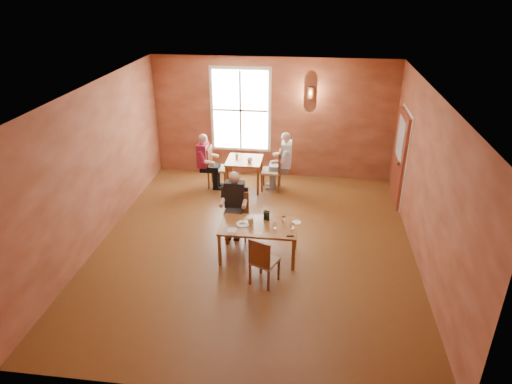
# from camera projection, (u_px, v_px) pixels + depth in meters

# --- Properties ---
(ground) EXTENTS (6.00, 7.00, 0.01)m
(ground) POSITION_uv_depth(u_px,v_px,m) (255.00, 245.00, 8.85)
(ground) COLOR brown
(ground) RESTS_ON ground
(wall_back) EXTENTS (6.00, 0.04, 3.00)m
(wall_back) POSITION_uv_depth(u_px,v_px,m) (273.00, 119.00, 11.32)
(wall_back) COLOR brown
(wall_back) RESTS_ON ground
(wall_front) EXTENTS (6.00, 0.04, 3.00)m
(wall_front) POSITION_uv_depth(u_px,v_px,m) (214.00, 299.00, 5.07)
(wall_front) COLOR brown
(wall_front) RESTS_ON ground
(wall_left) EXTENTS (0.04, 7.00, 3.00)m
(wall_left) POSITION_uv_depth(u_px,v_px,m) (96.00, 166.00, 8.54)
(wall_left) COLOR brown
(wall_left) RESTS_ON ground
(wall_right) EXTENTS (0.04, 7.00, 3.00)m
(wall_right) POSITION_uv_depth(u_px,v_px,m) (427.00, 183.00, 7.85)
(wall_right) COLOR brown
(wall_right) RESTS_ON ground
(ceiling) EXTENTS (6.00, 7.00, 0.04)m
(ceiling) POSITION_uv_depth(u_px,v_px,m) (254.00, 91.00, 7.55)
(ceiling) COLOR white
(ceiling) RESTS_ON wall_back
(window) EXTENTS (1.36, 0.10, 1.96)m
(window) POSITION_uv_depth(u_px,v_px,m) (241.00, 110.00, 11.28)
(window) COLOR white
(window) RESTS_ON wall_back
(door) EXTENTS (0.12, 1.04, 2.10)m
(door) POSITION_uv_depth(u_px,v_px,m) (399.00, 159.00, 10.11)
(door) COLOR maroon
(door) RESTS_ON ground
(wall_sconce) EXTENTS (0.16, 0.16, 0.28)m
(wall_sconce) POSITION_uv_depth(u_px,v_px,m) (310.00, 93.00, 10.83)
(wall_sconce) COLOR brown
(wall_sconce) RESTS_ON wall_back
(main_table) EXTENTS (1.40, 0.78, 0.65)m
(main_table) POSITION_uv_depth(u_px,v_px,m) (259.00, 241.00, 8.36)
(main_table) COLOR brown
(main_table) RESTS_ON ground
(chair_diner_main) EXTENTS (0.40, 0.40, 0.91)m
(chair_diner_main) POSITION_uv_depth(u_px,v_px,m) (237.00, 217.00, 8.94)
(chair_diner_main) COLOR #652F14
(chair_diner_main) RESTS_ON ground
(diner_main) EXTENTS (0.50, 0.50, 1.26)m
(diner_main) POSITION_uv_depth(u_px,v_px,m) (237.00, 209.00, 8.84)
(diner_main) COLOR black
(diner_main) RESTS_ON ground
(chair_empty) EXTENTS (0.52, 0.52, 0.89)m
(chair_empty) POSITION_uv_depth(u_px,v_px,m) (265.00, 260.00, 7.60)
(chair_empty) COLOR brown
(chair_empty) RESTS_ON ground
(plate_food) EXTENTS (0.29, 0.29, 0.03)m
(plate_food) POSITION_uv_depth(u_px,v_px,m) (243.00, 224.00, 8.25)
(plate_food) COLOR white
(plate_food) RESTS_ON main_table
(sandwich) EXTENTS (0.11, 0.10, 0.10)m
(sandwich) POSITION_uv_depth(u_px,v_px,m) (251.00, 221.00, 8.25)
(sandwich) COLOR tan
(sandwich) RESTS_ON main_table
(goblet_a) EXTENTS (0.09, 0.09, 0.18)m
(goblet_a) POSITION_uv_depth(u_px,v_px,m) (284.00, 221.00, 8.20)
(goblet_a) COLOR white
(goblet_a) RESTS_ON main_table
(goblet_b) EXTENTS (0.09, 0.09, 0.18)m
(goblet_b) POSITION_uv_depth(u_px,v_px,m) (292.00, 227.00, 7.99)
(goblet_b) COLOR white
(goblet_b) RESTS_ON main_table
(goblet_c) EXTENTS (0.09, 0.09, 0.18)m
(goblet_c) POSITION_uv_depth(u_px,v_px,m) (275.00, 227.00, 7.99)
(goblet_c) COLOR white
(goblet_c) RESTS_ON main_table
(menu_stand) EXTENTS (0.12, 0.09, 0.19)m
(menu_stand) POSITION_uv_depth(u_px,v_px,m) (267.00, 216.00, 8.37)
(menu_stand) COLOR black
(menu_stand) RESTS_ON main_table
(knife) EXTENTS (0.18, 0.05, 0.00)m
(knife) POSITION_uv_depth(u_px,v_px,m) (256.00, 233.00, 7.98)
(knife) COLOR white
(knife) RESTS_ON main_table
(napkin) EXTENTS (0.16, 0.16, 0.01)m
(napkin) POSITION_uv_depth(u_px,v_px,m) (232.00, 230.00, 8.07)
(napkin) COLOR white
(napkin) RESTS_ON main_table
(side_plate) EXTENTS (0.17, 0.17, 0.01)m
(side_plate) POSITION_uv_depth(u_px,v_px,m) (297.00, 222.00, 8.32)
(side_plate) COLOR silver
(side_plate) RESTS_ON main_table
(sunglasses) EXTENTS (0.13, 0.07, 0.02)m
(sunglasses) POSITION_uv_depth(u_px,v_px,m) (290.00, 236.00, 7.89)
(sunglasses) COLOR black
(sunglasses) RESTS_ON main_table
(second_table) EXTENTS (0.83, 0.83, 0.74)m
(second_table) POSITION_uv_depth(u_px,v_px,m) (244.00, 174.00, 11.07)
(second_table) COLOR brown
(second_table) RESTS_ON ground
(chair_diner_white) EXTENTS (0.44, 0.44, 0.99)m
(chair_diner_white) POSITION_uv_depth(u_px,v_px,m) (271.00, 170.00, 10.94)
(chair_diner_white) COLOR #3B230F
(chair_diner_white) RESTS_ON ground
(diner_white) EXTENTS (0.55, 0.55, 1.38)m
(diner_white) POSITION_uv_depth(u_px,v_px,m) (273.00, 163.00, 10.85)
(diner_white) COLOR silver
(diner_white) RESTS_ON ground
(chair_diner_maroon) EXTENTS (0.44, 0.44, 1.00)m
(chair_diner_maroon) POSITION_uv_depth(u_px,v_px,m) (218.00, 167.00, 11.08)
(chair_diner_maroon) COLOR #513015
(chair_diner_maroon) RESTS_ON ground
(diner_maroon) EXTENTS (0.53, 0.53, 1.32)m
(diner_maroon) POSITION_uv_depth(u_px,v_px,m) (217.00, 161.00, 11.02)
(diner_maroon) COLOR maroon
(diner_maroon) RESTS_ON ground
(cup_a) EXTENTS (0.13, 0.13, 0.10)m
(cup_a) POSITION_uv_depth(u_px,v_px,m) (250.00, 160.00, 10.76)
(cup_a) COLOR white
(cup_a) RESTS_ON second_table
(cup_b) EXTENTS (0.12, 0.12, 0.09)m
(cup_b) POSITION_uv_depth(u_px,v_px,m) (237.00, 156.00, 11.01)
(cup_b) COLOR silver
(cup_b) RESTS_ON second_table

